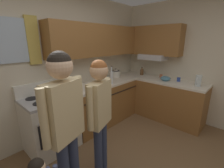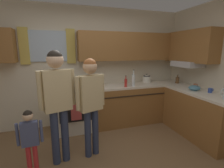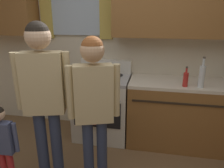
{
  "view_description": "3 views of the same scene",
  "coord_description": "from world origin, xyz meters",
  "px_view_note": "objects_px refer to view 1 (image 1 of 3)",
  "views": [
    {
      "loc": [
        -1.27,
        -0.71,
        1.76
      ],
      "look_at": [
        0.25,
        0.68,
        1.17
      ],
      "focal_mm": 24.7,
      "sensor_mm": 36.0,
      "label": 1
    },
    {
      "loc": [
        -0.57,
        -1.89,
        1.68
      ],
      "look_at": [
        0.29,
        0.77,
        1.11
      ],
      "focal_mm": 26.68,
      "sensor_mm": 36.0,
      "label": 2
    },
    {
      "loc": [
        0.38,
        -1.19,
        1.72
      ],
      "look_at": [
        -0.03,
        0.89,
        1.03
      ],
      "focal_mm": 33.79,
      "sensor_mm": 36.0,
      "label": 3
    }
  ],
  "objects_px": {
    "stove_oven": "(51,122)",
    "adult_holding_child": "(65,117)",
    "bottle_sauce_red": "(105,81)",
    "mug_cobalt_blue": "(179,79)",
    "stovetop_kettle": "(116,73)",
    "water_pitcher": "(198,81)",
    "cup_terracotta": "(161,76)",
    "mixing_bowl": "(165,79)",
    "adult_in_plaid": "(100,108)",
    "bottle_squat_brown": "(142,72)",
    "bottle_tall_clear": "(111,77)"
  },
  "relations": [
    {
      "from": "mug_cobalt_blue",
      "to": "stovetop_kettle",
      "type": "height_order",
      "value": "stovetop_kettle"
    },
    {
      "from": "stove_oven",
      "to": "adult_holding_child",
      "type": "relative_size",
      "value": 0.66
    },
    {
      "from": "bottle_sauce_red",
      "to": "adult_holding_child",
      "type": "relative_size",
      "value": 0.15
    },
    {
      "from": "stove_oven",
      "to": "bottle_sauce_red",
      "type": "height_order",
      "value": "bottle_sauce_red"
    },
    {
      "from": "mug_cobalt_blue",
      "to": "mixing_bowl",
      "type": "relative_size",
      "value": 0.52
    },
    {
      "from": "stove_oven",
      "to": "stovetop_kettle",
      "type": "bearing_deg",
      "value": 4.34
    },
    {
      "from": "bottle_tall_clear",
      "to": "stovetop_kettle",
      "type": "height_order",
      "value": "bottle_tall_clear"
    },
    {
      "from": "bottle_sauce_red",
      "to": "water_pitcher",
      "type": "distance_m",
      "value": 1.79
    },
    {
      "from": "bottle_tall_clear",
      "to": "adult_in_plaid",
      "type": "bearing_deg",
      "value": -143.29
    },
    {
      "from": "cup_terracotta",
      "to": "adult_holding_child",
      "type": "relative_size",
      "value": 0.06
    },
    {
      "from": "stove_oven",
      "to": "bottle_sauce_red",
      "type": "distance_m",
      "value": 1.22
    },
    {
      "from": "water_pitcher",
      "to": "mixing_bowl",
      "type": "relative_size",
      "value": 1.0
    },
    {
      "from": "mixing_bowl",
      "to": "adult_in_plaid",
      "type": "height_order",
      "value": "adult_in_plaid"
    },
    {
      "from": "mug_cobalt_blue",
      "to": "water_pitcher",
      "type": "relative_size",
      "value": 0.52
    },
    {
      "from": "stovetop_kettle",
      "to": "adult_holding_child",
      "type": "distance_m",
      "value": 2.39
    },
    {
      "from": "water_pitcher",
      "to": "mixing_bowl",
      "type": "distance_m",
      "value": 0.64
    },
    {
      "from": "stove_oven",
      "to": "mixing_bowl",
      "type": "distance_m",
      "value": 2.46
    },
    {
      "from": "water_pitcher",
      "to": "stove_oven",
      "type": "bearing_deg",
      "value": 145.73
    },
    {
      "from": "bottle_sauce_red",
      "to": "mixing_bowl",
      "type": "xyz_separation_m",
      "value": [
        1.16,
        -0.71,
        -0.05
      ]
    },
    {
      "from": "mug_cobalt_blue",
      "to": "water_pitcher",
      "type": "height_order",
      "value": "water_pitcher"
    },
    {
      "from": "cup_terracotta",
      "to": "stovetop_kettle",
      "type": "height_order",
      "value": "stovetop_kettle"
    },
    {
      "from": "stovetop_kettle",
      "to": "mixing_bowl",
      "type": "relative_size",
      "value": 1.25
    },
    {
      "from": "water_pitcher",
      "to": "mixing_bowl",
      "type": "bearing_deg",
      "value": 91.66
    },
    {
      "from": "stove_oven",
      "to": "adult_holding_child",
      "type": "bearing_deg",
      "value": -106.75
    },
    {
      "from": "bottle_squat_brown",
      "to": "bottle_tall_clear",
      "type": "distance_m",
      "value": 1.15
    },
    {
      "from": "bottle_tall_clear",
      "to": "adult_holding_child",
      "type": "height_order",
      "value": "adult_holding_child"
    },
    {
      "from": "stove_oven",
      "to": "cup_terracotta",
      "type": "bearing_deg",
      "value": -15.91
    },
    {
      "from": "stovetop_kettle",
      "to": "adult_holding_child",
      "type": "bearing_deg",
      "value": -150.71
    },
    {
      "from": "mug_cobalt_blue",
      "to": "bottle_squat_brown",
      "type": "bearing_deg",
      "value": 88.8
    },
    {
      "from": "bottle_sauce_red",
      "to": "cup_terracotta",
      "type": "height_order",
      "value": "bottle_sauce_red"
    },
    {
      "from": "mug_cobalt_blue",
      "to": "adult_in_plaid",
      "type": "relative_size",
      "value": 0.07
    },
    {
      "from": "stovetop_kettle",
      "to": "adult_in_plaid",
      "type": "height_order",
      "value": "adult_in_plaid"
    },
    {
      "from": "water_pitcher",
      "to": "adult_holding_child",
      "type": "xyz_separation_m",
      "value": [
        -2.57,
        0.51,
        0.05
      ]
    },
    {
      "from": "mixing_bowl",
      "to": "adult_in_plaid",
      "type": "distance_m",
      "value": 2.08
    },
    {
      "from": "bottle_squat_brown",
      "to": "bottle_sauce_red",
      "type": "bearing_deg",
      "value": 179.99
    },
    {
      "from": "mixing_bowl",
      "to": "stovetop_kettle",
      "type": "bearing_deg",
      "value": 114.48
    },
    {
      "from": "mixing_bowl",
      "to": "adult_holding_child",
      "type": "bearing_deg",
      "value": -177.04
    },
    {
      "from": "bottle_sauce_red",
      "to": "mug_cobalt_blue",
      "type": "distance_m",
      "value": 1.61
    },
    {
      "from": "bottle_squat_brown",
      "to": "mug_cobalt_blue",
      "type": "distance_m",
      "value": 0.94
    },
    {
      "from": "bottle_tall_clear",
      "to": "mixing_bowl",
      "type": "height_order",
      "value": "bottle_tall_clear"
    },
    {
      "from": "water_pitcher",
      "to": "adult_holding_child",
      "type": "relative_size",
      "value": 0.13
    },
    {
      "from": "mug_cobalt_blue",
      "to": "stove_oven",
      "type": "bearing_deg",
      "value": 154.5
    },
    {
      "from": "bottle_tall_clear",
      "to": "cup_terracotta",
      "type": "distance_m",
      "value": 1.3
    },
    {
      "from": "bottle_sauce_red",
      "to": "bottle_tall_clear",
      "type": "distance_m",
      "value": 0.18
    },
    {
      "from": "bottle_sauce_red",
      "to": "water_pitcher",
      "type": "bearing_deg",
      "value": -48.72
    },
    {
      "from": "mug_cobalt_blue",
      "to": "adult_in_plaid",
      "type": "distance_m",
      "value": 2.22
    },
    {
      "from": "bottle_squat_brown",
      "to": "water_pitcher",
      "type": "xyz_separation_m",
      "value": [
        -0.14,
        -1.34,
        0.03
      ]
    },
    {
      "from": "adult_holding_child",
      "to": "adult_in_plaid",
      "type": "bearing_deg",
      "value": 3.2
    },
    {
      "from": "bottle_sauce_red",
      "to": "mug_cobalt_blue",
      "type": "height_order",
      "value": "bottle_sauce_red"
    },
    {
      "from": "bottle_squat_brown",
      "to": "adult_in_plaid",
      "type": "distance_m",
      "value": 2.38
    }
  ]
}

